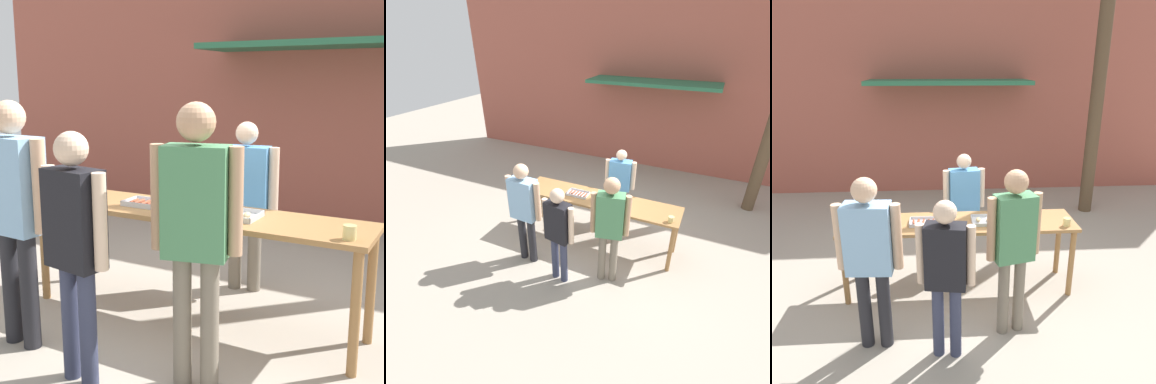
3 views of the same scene
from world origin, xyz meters
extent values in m
plane|color=#A39989|center=(0.00, 0.00, 0.00)|extent=(24.00, 24.00, 0.00)
cube|color=#A85647|center=(0.00, 4.00, 2.25)|extent=(12.00, 0.12, 4.50)
cube|color=#2D704C|center=(0.00, 3.45, 2.40)|extent=(3.20, 1.00, 0.08)
cube|color=olive|center=(0.00, 0.00, 0.90)|extent=(2.85, 0.66, 0.04)
cylinder|color=olive|center=(-1.36, -0.27, 0.44)|extent=(0.07, 0.07, 0.88)
cylinder|color=olive|center=(1.36, -0.27, 0.44)|extent=(0.07, 0.07, 0.88)
cylinder|color=olive|center=(-1.36, 0.27, 0.44)|extent=(0.07, 0.07, 0.88)
cylinder|color=olive|center=(1.36, 0.27, 0.44)|extent=(0.07, 0.07, 0.88)
cube|color=silver|center=(-0.40, -0.03, 0.93)|extent=(0.39, 0.25, 0.01)
cube|color=silver|center=(-0.40, -0.14, 0.95)|extent=(0.39, 0.01, 0.03)
cube|color=silver|center=(-0.40, 0.09, 0.95)|extent=(0.39, 0.01, 0.03)
cube|color=silver|center=(-0.59, -0.03, 0.95)|extent=(0.01, 0.25, 0.03)
cube|color=silver|center=(-0.21, -0.03, 0.95)|extent=(0.01, 0.25, 0.03)
cylinder|color=brown|center=(-0.55, -0.02, 0.94)|extent=(0.03, 0.12, 0.02)
cylinder|color=brown|center=(-0.49, -0.03, 0.94)|extent=(0.04, 0.13, 0.03)
cylinder|color=brown|center=(-0.43, -0.02, 0.94)|extent=(0.03, 0.13, 0.03)
cylinder|color=brown|center=(-0.37, -0.02, 0.94)|extent=(0.04, 0.12, 0.03)
cylinder|color=brown|center=(-0.31, -0.03, 0.94)|extent=(0.04, 0.15, 0.03)
cylinder|color=brown|center=(-0.25, -0.03, 0.94)|extent=(0.03, 0.12, 0.03)
cube|color=silver|center=(0.36, -0.03, 0.93)|extent=(0.41, 0.30, 0.01)
cube|color=silver|center=(0.36, -0.17, 0.95)|extent=(0.41, 0.01, 0.03)
cube|color=silver|center=(0.36, 0.12, 0.95)|extent=(0.41, 0.01, 0.03)
cube|color=silver|center=(0.16, -0.03, 0.95)|extent=(0.01, 0.30, 0.03)
cube|color=silver|center=(0.57, -0.03, 0.95)|extent=(0.01, 0.30, 0.03)
ellipsoid|color=#D6B77F|center=(0.24, -0.03, 0.95)|extent=(0.06, 0.10, 0.05)
ellipsoid|color=#D6B77F|center=(0.36, -0.02, 0.95)|extent=(0.06, 0.11, 0.04)
ellipsoid|color=#D6B77F|center=(0.49, -0.04, 0.95)|extent=(0.06, 0.10, 0.04)
cylinder|color=#567A38|center=(-1.30, -0.22, 0.95)|extent=(0.06, 0.06, 0.06)
cylinder|color=#B2B2B7|center=(-1.30, -0.22, 0.98)|extent=(0.05, 0.05, 0.01)
cylinder|color=#B22319|center=(-1.22, -0.22, 0.95)|extent=(0.06, 0.06, 0.06)
cylinder|color=#B2B2B7|center=(-1.22, -0.22, 0.98)|extent=(0.05, 0.05, 0.01)
cylinder|color=#DBC67A|center=(1.28, -0.21, 0.97)|extent=(0.09, 0.09, 0.10)
cylinder|color=#756B5B|center=(0.03, 0.79, 0.38)|extent=(0.12, 0.12, 0.76)
cylinder|color=#756B5B|center=(0.21, 0.82, 0.38)|extent=(0.12, 0.12, 0.76)
cube|color=#5193D1|center=(0.12, 0.80, 1.06)|extent=(0.44, 0.28, 0.60)
sphere|color=beige|center=(0.12, 0.80, 1.48)|extent=(0.21, 0.21, 0.21)
cylinder|color=beige|center=(-0.13, 0.77, 1.07)|extent=(0.09, 0.09, 0.57)
cylinder|color=beige|center=(0.37, 0.84, 1.07)|extent=(0.09, 0.09, 0.57)
cylinder|color=#232328|center=(-0.80, -1.00, 0.43)|extent=(0.13, 0.13, 0.87)
cylinder|color=#232328|center=(-1.00, -0.99, 0.43)|extent=(0.13, 0.13, 0.87)
cube|color=#84B2DB|center=(-0.90, -0.99, 1.21)|extent=(0.45, 0.26, 0.69)
sphere|color=#DBAD89|center=(-0.90, -0.99, 1.69)|extent=(0.23, 0.23, 0.23)
cylinder|color=#DBAD89|center=(-0.63, -1.00, 1.23)|extent=(0.10, 0.10, 0.65)
cylinder|color=#DBAD89|center=(-1.17, -0.98, 1.23)|extent=(0.10, 0.10, 0.65)
cylinder|color=#756B5B|center=(0.59, -0.85, 0.44)|extent=(0.12, 0.12, 0.87)
cylinder|color=#756B5B|center=(0.42, -0.89, 0.44)|extent=(0.12, 0.12, 0.87)
cube|color=#478456|center=(0.51, -0.87, 1.22)|extent=(0.44, 0.31, 0.69)
sphere|color=tan|center=(0.51, -0.87, 1.70)|extent=(0.24, 0.24, 0.24)
cylinder|color=tan|center=(0.74, -0.81, 1.23)|extent=(0.09, 0.09, 0.66)
cylinder|color=tan|center=(0.27, -0.92, 1.23)|extent=(0.09, 0.09, 0.66)
cylinder|color=#333851|center=(-0.10, -1.19, 0.39)|extent=(0.11, 0.11, 0.79)
cylinder|color=#333851|center=(-0.27, -1.17, 0.39)|extent=(0.11, 0.11, 0.79)
cube|color=black|center=(-0.18, -1.18, 1.10)|extent=(0.40, 0.26, 0.62)
sphere|color=beige|center=(-0.18, -1.18, 1.53)|extent=(0.21, 0.21, 0.21)
cylinder|color=beige|center=(0.05, -1.21, 1.11)|extent=(0.09, 0.09, 0.59)
cylinder|color=beige|center=(-0.41, -1.14, 1.11)|extent=(0.09, 0.09, 0.59)
cylinder|color=brown|center=(2.63, 2.51, 2.77)|extent=(0.24, 0.24, 5.55)
camera|label=1|loc=(2.00, -3.62, 1.93)|focal=50.00mm
camera|label=2|loc=(1.62, -4.32, 3.58)|focal=28.00mm
camera|label=3|loc=(-0.22, -4.20, 2.77)|focal=35.00mm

